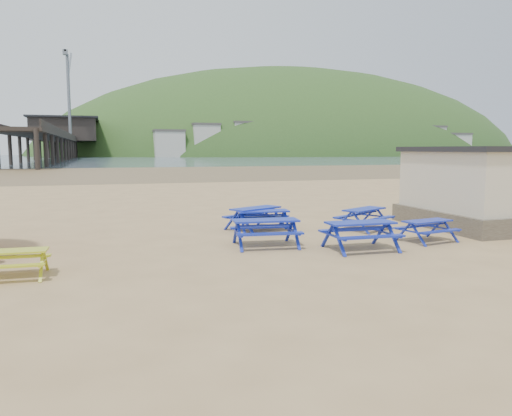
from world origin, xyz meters
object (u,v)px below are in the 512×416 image
object	(u,v)px
picnic_table_blue_a	(256,219)
picnic_table_blue_b	(263,221)
picnic_table_yellow	(12,264)
amenity_block	(511,186)

from	to	relation	value
picnic_table_blue_a	picnic_table_blue_b	distance (m)	0.56
picnic_table_blue_a	picnic_table_yellow	xyz separation A→B (m)	(-7.65, -5.16, -0.09)
picnic_table_yellow	amenity_block	distance (m)	18.14
picnic_table_blue_b	amenity_block	world-z (taller)	amenity_block
picnic_table_yellow	picnic_table_blue_a	bearing A→B (deg)	36.17
picnic_table_blue_a	picnic_table_blue_b	world-z (taller)	picnic_table_blue_a
picnic_table_blue_b	amenity_block	xyz separation A→B (m)	(10.05, -1.34, 1.17)
picnic_table_blue_a	amenity_block	world-z (taller)	amenity_block
amenity_block	picnic_table_blue_a	bearing A→B (deg)	169.45
picnic_table_blue_a	amenity_block	distance (m)	10.39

